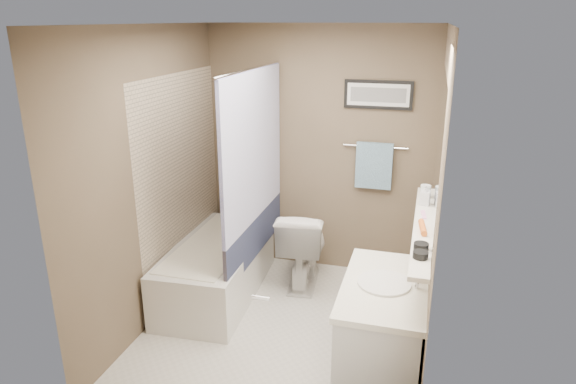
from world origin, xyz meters
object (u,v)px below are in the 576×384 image
(toilet, at_px, (303,246))
(candle_bowl_near, at_px, (421,255))
(candle_bowl_far, at_px, (421,246))
(glass_jar, at_px, (425,191))
(hair_brush_front, at_px, (423,227))
(soap_bottle, at_px, (425,195))
(vanity, at_px, (383,344))
(bathtub, at_px, (217,269))

(toilet, height_order, candle_bowl_near, candle_bowl_near)
(candle_bowl_far, xyz_separation_m, glass_jar, (0.00, 0.98, 0.03))
(candle_bowl_near, height_order, candle_bowl_far, same)
(hair_brush_front, distance_m, glass_jar, 0.68)
(candle_bowl_near, bearing_deg, soap_bottle, 90.00)
(candle_bowl_near, bearing_deg, hair_brush_front, 90.00)
(vanity, distance_m, candle_bowl_near, 0.77)
(glass_jar, bearing_deg, candle_bowl_far, -90.00)
(candle_bowl_near, relative_size, glass_jar, 0.90)
(hair_brush_front, bearing_deg, toilet, 134.38)
(vanity, height_order, candle_bowl_far, candle_bowl_far)
(toilet, xyz_separation_m, soap_bottle, (1.08, -0.59, 0.81))
(candle_bowl_far, bearing_deg, soap_bottle, 90.00)
(glass_jar, bearing_deg, vanity, -100.89)
(toilet, bearing_deg, soap_bottle, 145.73)
(bathtub, bearing_deg, candle_bowl_far, -31.81)
(vanity, bearing_deg, soap_bottle, 79.00)
(bathtub, distance_m, glass_jar, 2.01)
(bathtub, distance_m, soap_bottle, 2.03)
(candle_bowl_near, xyz_separation_m, glass_jar, (0.00, 1.10, 0.03))
(toilet, height_order, vanity, vanity)
(candle_bowl_far, height_order, glass_jar, glass_jar)
(bathtub, relative_size, vanity, 1.67)
(hair_brush_front, height_order, soap_bottle, soap_bottle)
(glass_jar, distance_m, soap_bottle, 0.17)
(candle_bowl_near, relative_size, hair_brush_front, 0.41)
(toilet, xyz_separation_m, hair_brush_front, (1.08, -1.10, 0.76))
(bathtub, bearing_deg, hair_brush_front, -23.83)
(toilet, bearing_deg, candle_bowl_far, 122.02)
(bathtub, height_order, soap_bottle, soap_bottle)
(glass_jar, bearing_deg, hair_brush_front, -90.00)
(candle_bowl_far, xyz_separation_m, soap_bottle, (0.00, 0.81, 0.06))
(candle_bowl_near, distance_m, candle_bowl_far, 0.12)
(glass_jar, relative_size, soap_bottle, 0.63)
(candle_bowl_far, bearing_deg, glass_jar, 90.00)
(soap_bottle, bearing_deg, bathtub, 174.60)
(candle_bowl_far, bearing_deg, toilet, 127.51)
(bathtub, xyz_separation_m, candle_bowl_near, (1.79, -1.10, 0.89))
(vanity, distance_m, soap_bottle, 1.14)
(soap_bottle, bearing_deg, vanity, -103.13)
(vanity, xyz_separation_m, soap_bottle, (0.19, 0.79, 0.79))
(candle_bowl_near, height_order, glass_jar, glass_jar)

